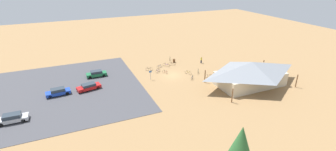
% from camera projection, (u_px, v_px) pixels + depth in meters
% --- Properties ---
extents(ground, '(160.00, 160.00, 0.00)m').
position_uv_depth(ground, '(172.00, 75.00, 55.65)').
color(ground, '#937047').
rests_on(ground, ground).
extents(parking_lot_asphalt, '(39.97, 30.44, 0.05)m').
position_uv_depth(parking_lot_asphalt, '(36.00, 95.00, 46.77)').
color(parking_lot_asphalt, '#424247').
rests_on(parking_lot_asphalt, ground).
extents(bike_pavilion, '(16.29, 9.77, 5.06)m').
position_uv_depth(bike_pavilion, '(251.00, 72.00, 49.94)').
color(bike_pavilion, beige).
rests_on(bike_pavilion, ground).
extents(trash_bin, '(0.60, 0.60, 0.90)m').
position_uv_depth(trash_bin, '(174.00, 61.00, 63.33)').
color(trash_bin, brown).
rests_on(trash_bin, ground).
extents(lot_sign, '(0.56, 0.08, 2.20)m').
position_uv_depth(lot_sign, '(150.00, 74.00, 52.79)').
color(lot_sign, '#99999E').
rests_on(lot_sign, ground).
extents(pine_far_west, '(3.38, 3.38, 7.50)m').
position_uv_depth(pine_far_west, '(240.00, 147.00, 25.55)').
color(pine_far_west, brown).
rests_on(pine_far_west, ground).
extents(bicycle_purple_lone_east, '(1.51, 1.02, 0.87)m').
position_uv_depth(bicycle_purple_lone_east, '(158.00, 71.00, 57.01)').
color(bicycle_purple_lone_east, black).
rests_on(bicycle_purple_lone_east, ground).
extents(bicycle_black_edge_south, '(1.70, 0.60, 0.90)m').
position_uv_depth(bicycle_black_edge_south, '(172.00, 64.00, 61.45)').
color(bicycle_black_edge_south, black).
rests_on(bicycle_black_edge_south, ground).
extents(bicycle_yellow_yard_right, '(1.00, 1.39, 0.87)m').
position_uv_depth(bicycle_yellow_yard_right, '(188.00, 73.00, 56.13)').
color(bicycle_yellow_yard_right, black).
rests_on(bicycle_yellow_yard_right, ground).
extents(bicycle_white_edge_north, '(1.20, 1.30, 0.84)m').
position_uv_depth(bicycle_white_edge_north, '(192.00, 78.00, 53.41)').
color(bicycle_white_edge_north, black).
rests_on(bicycle_white_edge_north, ground).
extents(bicycle_teal_front_row, '(0.90, 1.60, 0.90)m').
position_uv_depth(bicycle_teal_front_row, '(198.00, 72.00, 56.68)').
color(bicycle_teal_front_row, black).
rests_on(bicycle_teal_front_row, ground).
extents(bicycle_green_mid_cluster, '(0.80, 1.54, 0.82)m').
position_uv_depth(bicycle_green_mid_cluster, '(170.00, 59.00, 64.90)').
color(bicycle_green_mid_cluster, black).
rests_on(bicycle_green_mid_cluster, ground).
extents(bicycle_silver_yard_center, '(1.64, 0.70, 0.81)m').
position_uv_depth(bicycle_silver_yard_center, '(209.00, 76.00, 54.30)').
color(bicycle_silver_yard_center, black).
rests_on(bicycle_silver_yard_center, ground).
extents(bicycle_red_near_porch, '(0.81, 1.43, 0.73)m').
position_uv_depth(bicycle_red_near_porch, '(165.00, 72.00, 56.58)').
color(bicycle_red_near_porch, black).
rests_on(bicycle_red_near_porch, ground).
extents(bicycle_blue_near_sign, '(1.57, 0.62, 0.79)m').
position_uv_depth(bicycle_blue_near_sign, '(159.00, 66.00, 59.76)').
color(bicycle_blue_near_sign, black).
rests_on(bicycle_blue_near_sign, ground).
extents(bicycle_orange_yard_left, '(1.55, 0.75, 0.86)m').
position_uv_depth(bicycle_orange_yard_left, '(247.00, 67.00, 59.15)').
color(bicycle_orange_yard_left, black).
rests_on(bicycle_orange_yard_left, ground).
extents(bicycle_purple_back_row, '(1.37, 1.30, 0.89)m').
position_uv_depth(bicycle_purple_back_row, '(166.00, 65.00, 60.65)').
color(bicycle_purple_back_row, black).
rests_on(bicycle_purple_back_row, ground).
extents(bicycle_black_lone_west, '(1.65, 0.66, 0.89)m').
position_uv_depth(bicycle_black_lone_west, '(149.00, 69.00, 58.11)').
color(bicycle_black_lone_west, black).
rests_on(bicycle_black_lone_west, ground).
extents(car_silver_near_entry, '(4.50, 1.81, 1.39)m').
position_uv_depth(car_silver_near_entry, '(12.00, 118.00, 38.15)').
color(car_silver_near_entry, '#BCBCC1').
rests_on(car_silver_near_entry, parking_lot_asphalt).
extents(car_red_end_stall, '(4.87, 2.69, 1.30)m').
position_uv_depth(car_red_end_stall, '(89.00, 87.00, 48.58)').
color(car_red_end_stall, red).
rests_on(car_red_end_stall, parking_lot_asphalt).
extents(car_blue_aisle_side, '(4.55, 2.12, 1.36)m').
position_uv_depth(car_blue_aisle_side, '(58.00, 92.00, 46.46)').
color(car_blue_aisle_side, '#1E42B2').
rests_on(car_blue_aisle_side, parking_lot_asphalt).
extents(car_green_mid_lot, '(4.40, 1.76, 1.39)m').
position_uv_depth(car_green_mid_lot, '(96.00, 74.00, 54.59)').
color(car_green_mid_lot, '#1E6B3D').
rests_on(car_green_mid_lot, parking_lot_asphalt).
extents(visitor_near_lot, '(0.40, 0.39, 1.76)m').
position_uv_depth(visitor_near_lot, '(201.00, 60.00, 62.64)').
color(visitor_near_lot, '#2D3347').
rests_on(visitor_near_lot, ground).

